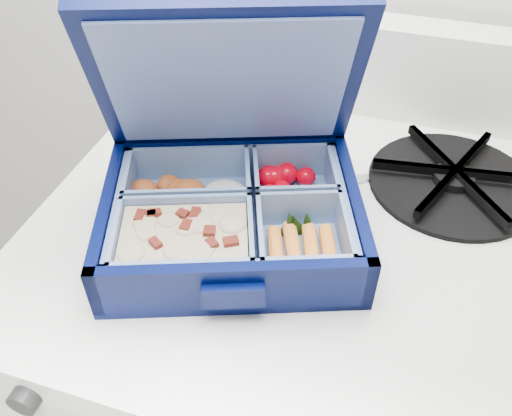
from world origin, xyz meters
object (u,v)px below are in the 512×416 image
(stove, at_px, (278,392))
(burner_grate, at_px, (454,176))
(fork, at_px, (353,180))
(bento_box, at_px, (232,217))

(stove, xyz_separation_m, burner_grate, (0.17, 0.10, 0.42))
(fork, bearing_deg, stove, -73.05)
(burner_grate, xyz_separation_m, fork, (-0.11, -0.03, -0.01))
(stove, relative_size, fork, 4.92)
(bento_box, xyz_separation_m, fork, (0.11, 0.13, -0.03))
(stove, height_order, fork, fork)
(stove, distance_m, bento_box, 0.44)
(stove, height_order, bento_box, bento_box)
(fork, bearing_deg, bento_box, -71.28)
(stove, relative_size, burner_grate, 4.17)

